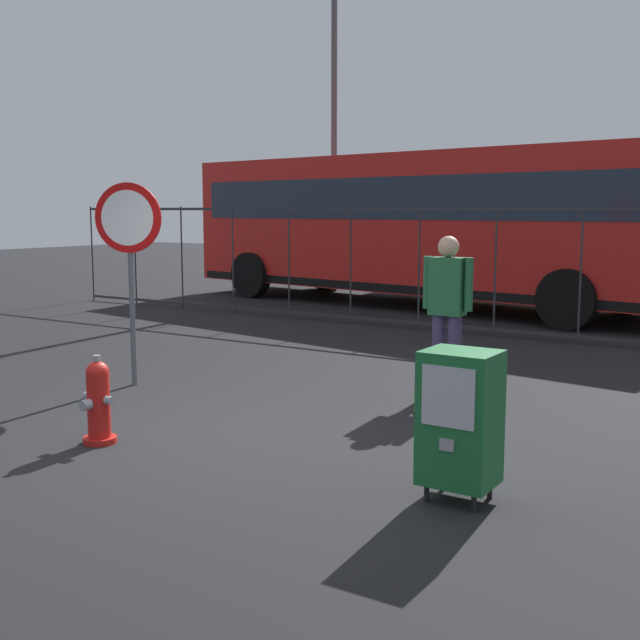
{
  "coord_description": "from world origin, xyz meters",
  "views": [
    {
      "loc": [
        4.38,
        -5.09,
        1.94
      ],
      "look_at": [
        0.3,
        1.2,
        0.9
      ],
      "focal_mm": 44.84,
      "sensor_mm": 36.0,
      "label": 1
    }
  ],
  "objects_px": {
    "newspaper_box_primary": "(460,418)",
    "fire_hydrant": "(98,402)",
    "bus_far": "(628,220)",
    "bus_near": "(422,221)",
    "traffic_cone": "(439,387)",
    "street_light_near_right": "(334,97)",
    "pedestrian": "(447,306)",
    "stop_sign": "(129,241)"
  },
  "relations": [
    {
      "from": "newspaper_box_primary",
      "to": "fire_hydrant",
      "type": "bearing_deg",
      "value": -172.64
    },
    {
      "from": "newspaper_box_primary",
      "to": "bus_far",
      "type": "xyz_separation_m",
      "value": [
        -2.11,
        14.63,
        1.14
      ]
    },
    {
      "from": "fire_hydrant",
      "to": "bus_near",
      "type": "bearing_deg",
      "value": 101.01
    },
    {
      "from": "traffic_cone",
      "to": "street_light_near_right",
      "type": "bearing_deg",
      "value": 126.94
    },
    {
      "from": "pedestrian",
      "to": "bus_far",
      "type": "xyz_separation_m",
      "value": [
        -0.76,
        11.82,
        0.76
      ]
    },
    {
      "from": "stop_sign",
      "to": "bus_near",
      "type": "bearing_deg",
      "value": 93.96
    },
    {
      "from": "stop_sign",
      "to": "bus_far",
      "type": "relative_size",
      "value": 0.21
    },
    {
      "from": "fire_hydrant",
      "to": "traffic_cone",
      "type": "xyz_separation_m",
      "value": [
        1.98,
        2.44,
        -0.09
      ]
    },
    {
      "from": "bus_far",
      "to": "street_light_near_right",
      "type": "xyz_separation_m",
      "value": [
        -6.02,
        -3.21,
        2.83
      ]
    },
    {
      "from": "pedestrian",
      "to": "bus_near",
      "type": "xyz_separation_m",
      "value": [
        -3.7,
        7.03,
        0.76
      ]
    },
    {
      "from": "pedestrian",
      "to": "traffic_cone",
      "type": "bearing_deg",
      "value": -70.44
    },
    {
      "from": "newspaper_box_primary",
      "to": "street_light_near_right",
      "type": "distance_m",
      "value": 14.57
    },
    {
      "from": "bus_far",
      "to": "fire_hydrant",
      "type": "bearing_deg",
      "value": -96.78
    },
    {
      "from": "fire_hydrant",
      "to": "stop_sign",
      "type": "xyz_separation_m",
      "value": [
        -1.4,
        1.74,
        1.25
      ]
    },
    {
      "from": "pedestrian",
      "to": "street_light_near_right",
      "type": "xyz_separation_m",
      "value": [
        -6.78,
        8.62,
        3.59
      ]
    },
    {
      "from": "newspaper_box_primary",
      "to": "stop_sign",
      "type": "distance_m",
      "value": 4.77
    },
    {
      "from": "pedestrian",
      "to": "fire_hydrant",
      "type": "bearing_deg",
      "value": -118.08
    },
    {
      "from": "newspaper_box_primary",
      "to": "pedestrian",
      "type": "relative_size",
      "value": 0.61
    },
    {
      "from": "fire_hydrant",
      "to": "bus_near",
      "type": "height_order",
      "value": "bus_near"
    },
    {
      "from": "fire_hydrant",
      "to": "newspaper_box_primary",
      "type": "bearing_deg",
      "value": 7.36
    },
    {
      "from": "fire_hydrant",
      "to": "bus_far",
      "type": "height_order",
      "value": "bus_far"
    },
    {
      "from": "newspaper_box_primary",
      "to": "bus_far",
      "type": "bearing_deg",
      "value": 98.22
    },
    {
      "from": "traffic_cone",
      "to": "bus_far",
      "type": "relative_size",
      "value": 0.05
    },
    {
      "from": "stop_sign",
      "to": "pedestrian",
      "type": "height_order",
      "value": "stop_sign"
    },
    {
      "from": "bus_far",
      "to": "pedestrian",
      "type": "bearing_deg",
      "value": -89.49
    },
    {
      "from": "fire_hydrant",
      "to": "bus_far",
      "type": "bearing_deg",
      "value": 86.41
    },
    {
      "from": "newspaper_box_primary",
      "to": "traffic_cone",
      "type": "distance_m",
      "value": 2.33
    },
    {
      "from": "traffic_cone",
      "to": "bus_near",
      "type": "height_order",
      "value": "bus_near"
    },
    {
      "from": "fire_hydrant",
      "to": "street_light_near_right",
      "type": "bearing_deg",
      "value": 113.25
    },
    {
      "from": "newspaper_box_primary",
      "to": "bus_far",
      "type": "height_order",
      "value": "bus_far"
    },
    {
      "from": "fire_hydrant",
      "to": "street_light_near_right",
      "type": "relative_size",
      "value": 0.09
    },
    {
      "from": "fire_hydrant",
      "to": "traffic_cone",
      "type": "relative_size",
      "value": 1.41
    },
    {
      "from": "newspaper_box_primary",
      "to": "traffic_cone",
      "type": "bearing_deg",
      "value": 117.85
    },
    {
      "from": "fire_hydrant",
      "to": "stop_sign",
      "type": "distance_m",
      "value": 2.56
    },
    {
      "from": "newspaper_box_primary",
      "to": "traffic_cone",
      "type": "height_order",
      "value": "newspaper_box_primary"
    },
    {
      "from": "stop_sign",
      "to": "street_light_near_right",
      "type": "bearing_deg",
      "value": 110.03
    },
    {
      "from": "stop_sign",
      "to": "fire_hydrant",
      "type": "bearing_deg",
      "value": -51.12
    },
    {
      "from": "bus_near",
      "to": "bus_far",
      "type": "xyz_separation_m",
      "value": [
        2.93,
        4.79,
        0.0
      ]
    },
    {
      "from": "street_light_near_right",
      "to": "traffic_cone",
      "type": "bearing_deg",
      "value": -53.06
    },
    {
      "from": "fire_hydrant",
      "to": "bus_far",
      "type": "xyz_separation_m",
      "value": [
        0.94,
        15.02,
        1.36
      ]
    },
    {
      "from": "bus_far",
      "to": "stop_sign",
      "type": "bearing_deg",
      "value": -103.21
    },
    {
      "from": "fire_hydrant",
      "to": "newspaper_box_primary",
      "type": "height_order",
      "value": "newspaper_box_primary"
    }
  ]
}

